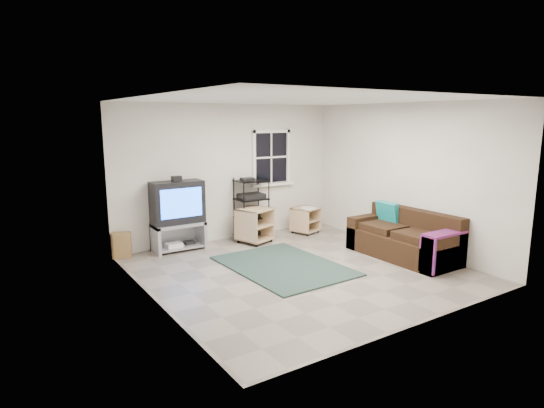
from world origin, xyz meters
TOP-DOWN VIEW (x-y plane):
  - room at (0.95, 2.27)m, footprint 4.60×4.62m
  - tv_unit at (-1.17, 2.05)m, footprint 0.91×0.46m
  - av_rack at (0.35, 2.06)m, footprint 0.60×0.43m
  - side_table_left at (0.22, 1.79)m, footprint 0.71×0.71m
  - side_table_right at (1.47, 1.82)m, footprint 0.60×0.60m
  - sofa at (1.89, -0.44)m, footprint 0.84×1.90m
  - shag_rug at (-0.12, 0.25)m, footprint 1.61×2.17m
  - paper_bag at (-2.15, 2.15)m, footprint 0.35×0.29m

SIDE VIEW (x-z plane):
  - shag_rug at x=-0.12m, z-range 0.00..0.03m
  - paper_bag at x=-2.15m, z-range 0.00..0.43m
  - side_table_right at x=1.47m, z-range 0.03..0.58m
  - sofa at x=1.89m, z-range -0.13..0.74m
  - side_table_left at x=0.22m, z-range 0.02..0.67m
  - av_rack at x=0.35m, z-range -0.08..1.12m
  - tv_unit at x=-1.17m, z-range 0.07..1.40m
  - room at x=0.95m, z-range -0.82..3.78m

